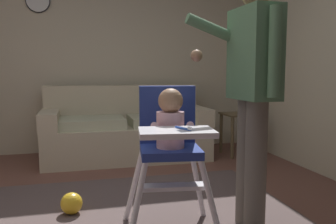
{
  "coord_description": "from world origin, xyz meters",
  "views": [
    {
      "loc": [
        -0.21,
        -2.24,
        1.04
      ],
      "look_at": [
        0.37,
        0.01,
        0.77
      ],
      "focal_mm": 38.42,
      "sensor_mm": 36.0,
      "label": 1
    }
  ],
  "objects": [
    {
      "name": "side_table",
      "position": [
        1.75,
        1.79,
        0.38
      ],
      "size": [
        0.4,
        0.4,
        0.52
      ],
      "color": "brown",
      "rests_on": "ground"
    },
    {
      "name": "wall_clock",
      "position": [
        -0.62,
        2.49,
        1.89
      ],
      "size": [
        0.29,
        0.04,
        0.29
      ],
      "color": "white"
    },
    {
      "name": "toy_ball",
      "position": [
        -0.26,
        0.38,
        0.08
      ],
      "size": [
        0.16,
        0.16,
        0.16
      ],
      "primitive_type": "sphere",
      "color": "gold",
      "rests_on": "ground"
    },
    {
      "name": "wall_far",
      "position": [
        0.0,
        2.54,
        1.31
      ],
      "size": [
        5.13,
        0.06,
        2.61
      ],
      "primitive_type": "cube",
      "color": "beige",
      "rests_on": "ground"
    },
    {
      "name": "adult_standing",
      "position": [
        0.9,
        -0.13,
        0.92
      ],
      "size": [
        0.51,
        0.49,
        1.63
      ],
      "rotation": [
        0.0,
        0.0,
        -3.13
      ],
      "color": "#615A50",
      "rests_on": "ground"
    },
    {
      "name": "high_chair",
      "position": [
        0.35,
        -0.13,
        0.65
      ],
      "size": [
        0.68,
        0.78,
        0.95
      ],
      "rotation": [
        0.0,
        0.0,
        -1.71
      ],
      "color": "white",
      "rests_on": "ground"
    },
    {
      "name": "couch",
      "position": [
        0.37,
        2.02,
        0.33
      ],
      "size": [
        1.91,
        0.86,
        0.86
      ],
      "rotation": [
        0.0,
        0.0,
        -1.57
      ],
      "color": "beige",
      "rests_on": "ground"
    },
    {
      "name": "sippy_cup",
      "position": [
        1.76,
        1.79,
        0.57
      ],
      "size": [
        0.07,
        0.07,
        0.1
      ],
      "primitive_type": "cylinder",
      "color": "#D13D33",
      "rests_on": "side_table"
    }
  ]
}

